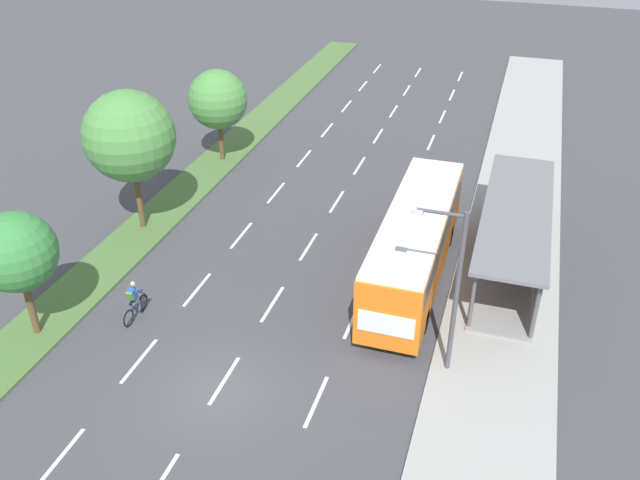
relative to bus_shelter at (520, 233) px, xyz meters
name	(u,v)px	position (x,y,z in m)	size (l,w,h in m)	color
ground_plane	(217,392)	(-9.53, -11.35, -1.87)	(140.00, 140.00, 0.00)	#424247
median_strip	(232,148)	(-17.83, 8.65, -1.81)	(2.60, 52.00, 0.12)	#4C7038
sidewalk_right	(519,185)	(-0.28, 8.65, -1.79)	(4.50, 52.00, 0.15)	#9E9E99
lane_divider_left	(291,175)	(-13.03, 6.16, -1.86)	(0.14, 46.02, 0.01)	white
lane_divider_center	(349,183)	(-9.53, 6.16, -1.86)	(0.14, 46.02, 0.01)	white
lane_divider_right	(409,191)	(-6.03, 6.16, -1.86)	(0.14, 46.02, 0.01)	white
bus_shelter	(520,233)	(0.00, 0.00, 0.00)	(2.90, 11.33, 2.86)	gray
bus	(415,239)	(-4.28, -2.26, 0.20)	(2.54, 11.29, 3.37)	orange
cyclist	(134,302)	(-14.50, -8.44, -1.08)	(0.46, 1.82, 1.71)	black
median_tree_nearest	(16,252)	(-17.68, -10.53, 1.95)	(3.05, 3.05, 5.23)	brown
median_tree_second	(129,136)	(-18.01, -1.88, 3.05)	(4.31, 4.31, 6.97)	brown
median_tree_third	(218,100)	(-17.63, 6.77, 1.98)	(3.43, 3.43, 5.45)	brown
streetlight	(452,283)	(-2.11, -7.77, 2.02)	(1.91, 0.24, 6.50)	#4C4C51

